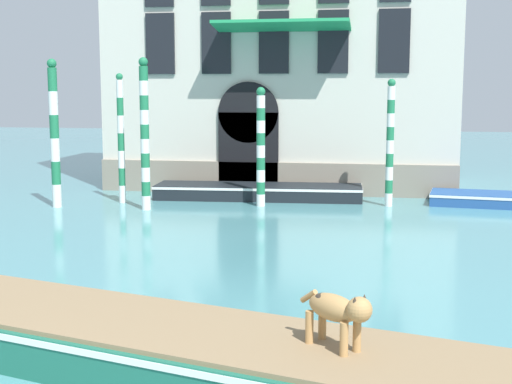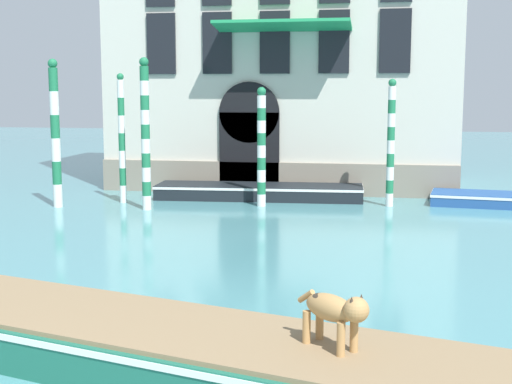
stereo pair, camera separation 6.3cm
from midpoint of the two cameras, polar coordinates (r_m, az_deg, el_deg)
name	(u,v)px [view 2 (the right image)]	position (r m, az deg, el deg)	size (l,w,h in m)	color
boat_foreground	(185,349)	(9.16, -5.49, -12.41)	(8.63, 4.15, 0.63)	#1E6651
dog_on_deck	(335,310)	(8.20, 6.57, -9.37)	(0.87, 0.75, 0.70)	tan
boat_moored_near_palazzo	(259,191)	(23.47, 0.34, 0.05)	(6.87, 2.06, 0.47)	black
mooring_pole_0	(261,147)	(21.79, 0.52, 3.65)	(0.27, 0.27, 3.65)	white
mooring_pole_1	(391,143)	(22.15, 10.81, 3.90)	(0.24, 0.24, 3.90)	white
mooring_pole_2	(55,133)	(22.44, -15.68, 4.56)	(0.29, 0.29, 4.49)	white
mooring_pole_3	(145,134)	(21.37, -8.75, 4.63)	(0.27, 0.27, 4.51)	white
mooring_pole_4	(122,138)	(22.88, -10.61, 4.26)	(0.22, 0.22, 4.08)	white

